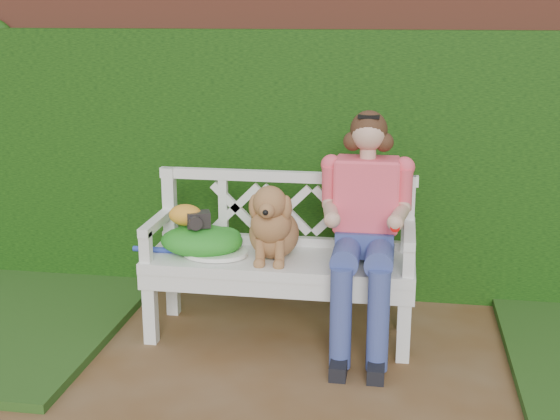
# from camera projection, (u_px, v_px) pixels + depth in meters

# --- Properties ---
(brick_wall) EXTENTS (10.00, 0.30, 2.20)m
(brick_wall) POSITION_uv_depth(u_px,v_px,m) (327.00, 122.00, 4.92)
(brick_wall) COLOR brown
(brick_wall) RESTS_ON ground
(ivy_hedge) EXTENTS (10.00, 0.18, 1.70)m
(ivy_hedge) POSITION_uv_depth(u_px,v_px,m) (323.00, 166.00, 4.77)
(ivy_hedge) COLOR #265B10
(ivy_hedge) RESTS_ON ground
(garden_bench) EXTENTS (1.59, 0.63, 0.48)m
(garden_bench) POSITION_uv_depth(u_px,v_px,m) (280.00, 296.00, 4.26)
(garden_bench) COLOR white
(garden_bench) RESTS_ON ground
(seated_woman) EXTENTS (0.72, 0.83, 1.23)m
(seated_woman) POSITION_uv_depth(u_px,v_px,m) (365.00, 238.00, 4.06)
(seated_woman) COLOR #CD2E5D
(seated_woman) RESTS_ON ground
(dog) EXTENTS (0.32, 0.42, 0.45)m
(dog) POSITION_uv_depth(u_px,v_px,m) (273.00, 220.00, 4.09)
(dog) COLOR brown
(dog) RESTS_ON garden_bench
(tennis_racket) EXTENTS (0.70, 0.31, 0.03)m
(tennis_racket) POSITION_uv_depth(u_px,v_px,m) (210.00, 253.00, 4.21)
(tennis_racket) COLOR silver
(tennis_racket) RESTS_ON garden_bench
(green_bag) EXTENTS (0.57, 0.50, 0.16)m
(green_bag) POSITION_uv_depth(u_px,v_px,m) (202.00, 240.00, 4.23)
(green_bag) COLOR #2E7D3A
(green_bag) RESTS_ON garden_bench
(camera_item) EXTENTS (0.16, 0.14, 0.09)m
(camera_item) POSITION_uv_depth(u_px,v_px,m) (198.00, 219.00, 4.19)
(camera_item) COLOR black
(camera_item) RESTS_ON green_bag
(baseball_glove) EXTENTS (0.21, 0.17, 0.12)m
(baseball_glove) POSITION_uv_depth(u_px,v_px,m) (186.00, 215.00, 4.21)
(baseball_glove) COLOR orange
(baseball_glove) RESTS_ON green_bag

